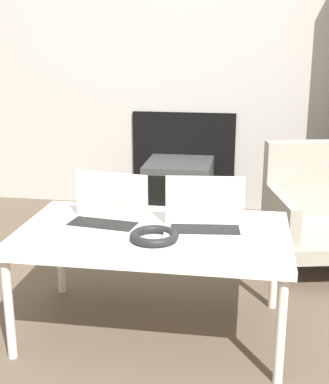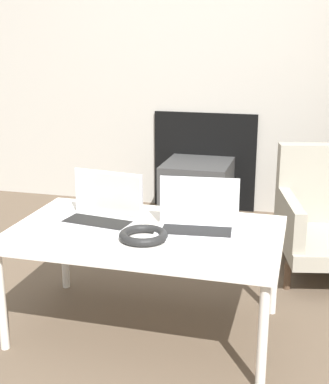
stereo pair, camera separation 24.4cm
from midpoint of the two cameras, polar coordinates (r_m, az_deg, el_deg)
name	(u,v)px [view 1 (the left image)]	position (r m, az deg, el deg)	size (l,w,h in m)	color
ground_plane	(137,379)	(2.10, -6.49, -19.29)	(14.00, 14.00, 0.00)	brown
wall_back	(199,27)	(3.84, 1.80, 17.17)	(7.00, 0.08, 2.60)	#ADA89E
table	(153,238)	(2.20, -4.43, -5.02)	(1.10, 0.66, 0.46)	silver
laptop_left	(106,214)	(2.26, -9.37, -2.40)	(0.35, 0.26, 0.21)	#B2B2B7
laptop_right	(205,219)	(2.17, 1.12, -2.98)	(0.35, 0.25, 0.21)	silver
headphones	(154,236)	(2.08, -4.48, -4.77)	(0.19, 0.19, 0.03)	black
phone	(190,253)	(1.94, -0.82, -6.62)	(0.06, 0.13, 0.01)	silver
tv	(179,190)	(3.71, -0.34, 0.22)	(0.45, 0.49, 0.40)	#383838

